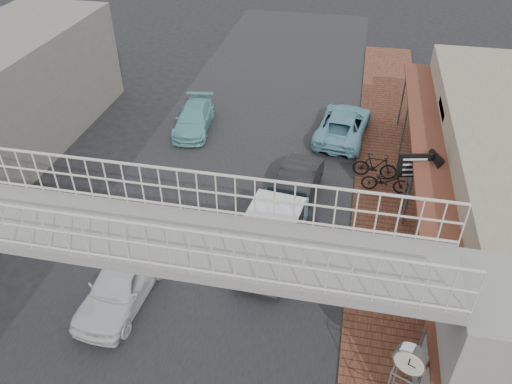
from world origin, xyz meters
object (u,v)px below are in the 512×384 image
at_px(dark_sedan, 296,188).
at_px(arrow_sign, 437,166).
at_px(street_clock, 410,364).
at_px(angkot_curb, 343,124).
at_px(angkot_far, 194,119).
at_px(white_hatchback, 122,282).
at_px(motorcycle_far, 375,166).
at_px(angkot_van, 271,233).
at_px(motorcycle_near, 386,181).

relative_size(dark_sedan, arrow_sign, 1.29).
bearing_deg(dark_sedan, street_clock, -60.64).
height_order(angkot_curb, angkot_far, angkot_curb).
height_order(white_hatchback, street_clock, street_clock).
bearing_deg(street_clock, angkot_curb, 121.52).
height_order(white_hatchback, motorcycle_far, white_hatchback).
relative_size(white_hatchback, angkot_van, 1.01).
xyz_separation_m(motorcycle_far, arrow_sign, (1.92, -2.79, 2.05)).
distance_m(street_clock, arrow_sign, 8.52).
bearing_deg(dark_sedan, angkot_van, -89.49).
relative_size(motorcycle_near, motorcycle_far, 1.02).
distance_m(angkot_van, street_clock, 6.93).
distance_m(dark_sedan, street_clock, 9.88).
distance_m(angkot_curb, angkot_van, 9.49).
height_order(angkot_curb, motorcycle_near, angkot_curb).
relative_size(motorcycle_far, street_clock, 0.61).
distance_m(angkot_far, arrow_sign, 12.33).
height_order(angkot_far, angkot_van, angkot_van).
bearing_deg(dark_sedan, motorcycle_near, 27.35).
xyz_separation_m(white_hatchback, motorcycle_near, (8.23, 7.59, -0.10)).
height_order(dark_sedan, arrow_sign, arrow_sign).
bearing_deg(angkot_far, angkot_van, -64.20).
bearing_deg(angkot_curb, angkot_van, 85.22).
relative_size(angkot_far, street_clock, 1.29).
xyz_separation_m(white_hatchback, arrow_sign, (9.69, 5.75, 2.01)).
xyz_separation_m(motorcycle_far, street_clock, (0.65, -11.21, 2.03)).
distance_m(dark_sedan, angkot_van, 3.61).
bearing_deg(angkot_van, motorcycle_near, 57.71).
bearing_deg(white_hatchback, motorcycle_near, 46.33).
height_order(dark_sedan, motorcycle_near, dark_sedan).
bearing_deg(dark_sedan, arrow_sign, 0.91).
xyz_separation_m(white_hatchback, dark_sedan, (4.68, 6.25, -0.02)).
bearing_deg(arrow_sign, street_clock, -111.37).
relative_size(white_hatchback, motorcycle_far, 2.20).
xyz_separation_m(angkot_far, motorcycle_far, (8.93, -2.67, 0.09)).
bearing_deg(street_clock, dark_sedan, 135.69).
distance_m(white_hatchback, motorcycle_near, 11.20).
height_order(angkot_curb, angkot_van, angkot_van).
relative_size(dark_sedan, angkot_curb, 0.87).
bearing_deg(dark_sedan, angkot_far, 146.14).
bearing_deg(arrow_sign, dark_sedan, 161.55).
bearing_deg(street_clock, motorcycle_far, 116.20).
bearing_deg(motorcycle_near, angkot_far, 70.56).
distance_m(angkot_far, motorcycle_near, 10.05).
bearing_deg(angkot_van, dark_sedan, 90.36).
bearing_deg(motorcycle_near, dark_sedan, 112.44).
bearing_deg(street_clock, motorcycle_near, 114.00).
xyz_separation_m(angkot_van, street_clock, (4.13, -5.37, 1.47)).
bearing_deg(angkot_far, angkot_curb, -0.92).
bearing_deg(motorcycle_near, white_hatchback, 134.36).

